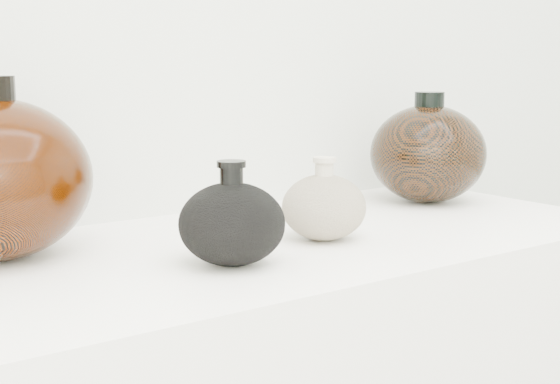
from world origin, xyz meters
TOP-DOWN VIEW (x-y plane):
  - black_gourd_vase at (-0.08, 0.86)m, footprint 0.16×0.16m
  - cream_gourd_vase at (0.10, 0.90)m, footprint 0.13×0.13m
  - right_round_pot at (0.44, 1.03)m, footprint 0.25×0.25m

SIDE VIEW (x-z plane):
  - cream_gourd_vase at x=0.10m, z-range 0.89..1.01m
  - black_gourd_vase at x=-0.08m, z-range 0.89..1.02m
  - right_round_pot at x=0.44m, z-range 0.89..1.09m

